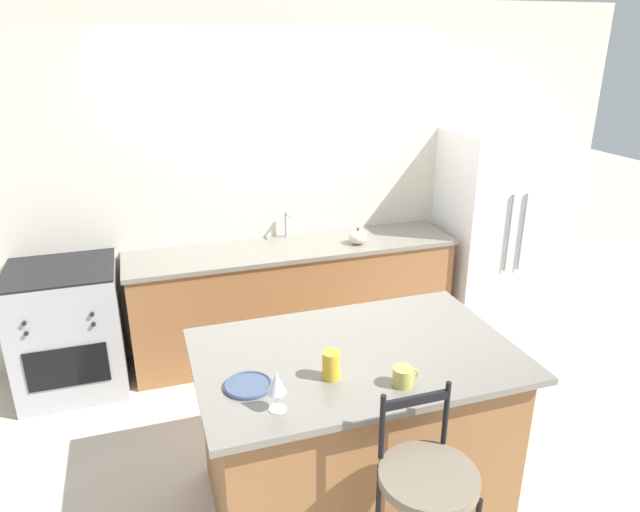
{
  "coord_description": "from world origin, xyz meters",
  "views": [
    {
      "loc": [
        -1.11,
        -3.71,
        2.42
      ],
      "look_at": [
        -0.06,
        -0.51,
        1.12
      ],
      "focal_mm": 32.0,
      "sensor_mm": 36.0,
      "label": 1
    }
  ],
  "objects_px": {
    "dinner_plate": "(248,385)",
    "refrigerator": "(490,230)",
    "bar_stool_near": "(426,501)",
    "tumbler_cup": "(331,365)",
    "oven_range": "(69,329)",
    "coffee_mug": "(403,376)",
    "pumpkin_decoration": "(358,237)",
    "wine_glass": "(277,384)"
  },
  "relations": [
    {
      "from": "refrigerator",
      "to": "tumbler_cup",
      "type": "bearing_deg",
      "value": -138.78
    },
    {
      "from": "tumbler_cup",
      "to": "pumpkin_decoration",
      "type": "distance_m",
      "value": 1.96
    },
    {
      "from": "pumpkin_decoration",
      "to": "tumbler_cup",
      "type": "bearing_deg",
      "value": -115.36
    },
    {
      "from": "wine_glass",
      "to": "tumbler_cup",
      "type": "height_order",
      "value": "wine_glass"
    },
    {
      "from": "bar_stool_near",
      "to": "wine_glass",
      "type": "height_order",
      "value": "wine_glass"
    },
    {
      "from": "refrigerator",
      "to": "pumpkin_decoration",
      "type": "distance_m",
      "value": 1.27
    },
    {
      "from": "oven_range",
      "to": "dinner_plate",
      "type": "bearing_deg",
      "value": -61.74
    },
    {
      "from": "bar_stool_near",
      "to": "tumbler_cup",
      "type": "bearing_deg",
      "value": 111.82
    },
    {
      "from": "dinner_plate",
      "to": "pumpkin_decoration",
      "type": "bearing_deg",
      "value": 54.56
    },
    {
      "from": "dinner_plate",
      "to": "wine_glass",
      "type": "xyz_separation_m",
      "value": [
        0.09,
        -0.21,
        0.12
      ]
    },
    {
      "from": "coffee_mug",
      "to": "pumpkin_decoration",
      "type": "relative_size",
      "value": 0.9
    },
    {
      "from": "bar_stool_near",
      "to": "tumbler_cup",
      "type": "xyz_separation_m",
      "value": [
        -0.22,
        0.56,
        0.36
      ]
    },
    {
      "from": "bar_stool_near",
      "to": "wine_glass",
      "type": "xyz_separation_m",
      "value": [
        -0.52,
        0.4,
        0.42
      ]
    },
    {
      "from": "refrigerator",
      "to": "wine_glass",
      "type": "relative_size",
      "value": 9.46
    },
    {
      "from": "oven_range",
      "to": "pumpkin_decoration",
      "type": "distance_m",
      "value": 2.24
    },
    {
      "from": "coffee_mug",
      "to": "pumpkin_decoration",
      "type": "distance_m",
      "value": 2.0
    },
    {
      "from": "oven_range",
      "to": "refrigerator",
      "type": "bearing_deg",
      "value": 0.05
    },
    {
      "from": "oven_range",
      "to": "bar_stool_near",
      "type": "xyz_separation_m",
      "value": [
        1.57,
        -2.4,
        0.16
      ]
    },
    {
      "from": "dinner_plate",
      "to": "coffee_mug",
      "type": "relative_size",
      "value": 1.79
    },
    {
      "from": "refrigerator",
      "to": "coffee_mug",
      "type": "distance_m",
      "value": 2.7
    },
    {
      "from": "bar_stool_near",
      "to": "tumbler_cup",
      "type": "height_order",
      "value": "bar_stool_near"
    },
    {
      "from": "wine_glass",
      "to": "tumbler_cup",
      "type": "bearing_deg",
      "value": 27.87
    },
    {
      "from": "coffee_mug",
      "to": "refrigerator",
      "type": "bearing_deg",
      "value": 47.89
    },
    {
      "from": "oven_range",
      "to": "coffee_mug",
      "type": "height_order",
      "value": "coffee_mug"
    },
    {
      "from": "refrigerator",
      "to": "oven_range",
      "type": "bearing_deg",
      "value": -179.95
    },
    {
      "from": "coffee_mug",
      "to": "tumbler_cup",
      "type": "distance_m",
      "value": 0.34
    },
    {
      "from": "refrigerator",
      "to": "bar_stool_near",
      "type": "bearing_deg",
      "value": -128.08
    },
    {
      "from": "bar_stool_near",
      "to": "refrigerator",
      "type": "bearing_deg",
      "value": 51.92
    },
    {
      "from": "wine_glass",
      "to": "refrigerator",
      "type": "bearing_deg",
      "value": 39.8
    },
    {
      "from": "refrigerator",
      "to": "dinner_plate",
      "type": "height_order",
      "value": "refrigerator"
    },
    {
      "from": "refrigerator",
      "to": "dinner_plate",
      "type": "relative_size",
      "value": 7.59
    },
    {
      "from": "oven_range",
      "to": "bar_stool_near",
      "type": "bearing_deg",
      "value": -56.78
    },
    {
      "from": "wine_glass",
      "to": "pumpkin_decoration",
      "type": "height_order",
      "value": "wine_glass"
    },
    {
      "from": "oven_range",
      "to": "bar_stool_near",
      "type": "distance_m",
      "value": 2.87
    },
    {
      "from": "bar_stool_near",
      "to": "pumpkin_decoration",
      "type": "relative_size",
      "value": 7.76
    },
    {
      "from": "dinner_plate",
      "to": "refrigerator",
      "type": "bearing_deg",
      "value": 35.78
    },
    {
      "from": "bar_stool_near",
      "to": "dinner_plate",
      "type": "bearing_deg",
      "value": 135.02
    },
    {
      "from": "tumbler_cup",
      "to": "dinner_plate",
      "type": "bearing_deg",
      "value": 172.57
    },
    {
      "from": "oven_range",
      "to": "pumpkin_decoration",
      "type": "bearing_deg",
      "value": -1.91
    },
    {
      "from": "coffee_mug",
      "to": "tumbler_cup",
      "type": "relative_size",
      "value": 0.92
    },
    {
      "from": "oven_range",
      "to": "tumbler_cup",
      "type": "xyz_separation_m",
      "value": [
        1.35,
        -1.84,
        0.53
      ]
    },
    {
      "from": "tumbler_cup",
      "to": "pumpkin_decoration",
      "type": "height_order",
      "value": "tumbler_cup"
    }
  ]
}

